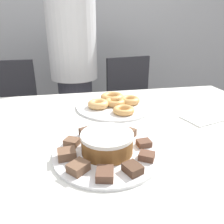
# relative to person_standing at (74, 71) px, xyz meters

# --- Properties ---
(wall_back) EXTENTS (8.00, 0.05, 2.60)m
(wall_back) POSITION_rel_person_standing_xyz_m (0.09, 0.70, 0.49)
(wall_back) COLOR #A8AAAD
(wall_back) RESTS_ON ground_plane
(table) EXTENTS (1.67, 1.03, 0.75)m
(table) POSITION_rel_person_standing_xyz_m (0.09, -0.92, -0.14)
(table) COLOR silver
(table) RESTS_ON ground_plane
(person_standing) EXTENTS (0.36, 0.36, 1.54)m
(person_standing) POSITION_rel_person_standing_xyz_m (0.00, 0.00, 0.00)
(person_standing) COLOR #383842
(person_standing) RESTS_ON ground_plane
(office_chair_left) EXTENTS (0.46, 0.46, 0.89)m
(office_chair_left) POSITION_rel_person_standing_xyz_m (-0.51, -0.06, -0.38)
(office_chair_left) COLOR black
(office_chair_left) RESTS_ON ground_plane
(office_chair_right) EXTENTS (0.52, 0.52, 0.89)m
(office_chair_right) POSITION_rel_person_standing_xyz_m (0.49, -0.06, -0.38)
(office_chair_right) COLOR black
(office_chair_right) RESTS_ON ground_plane
(plate_cake) EXTENTS (0.35, 0.35, 0.01)m
(plate_cake) POSITION_rel_person_standing_xyz_m (0.06, -1.11, -0.05)
(plate_cake) COLOR white
(plate_cake) RESTS_ON table
(plate_donuts) EXTENTS (0.40, 0.40, 0.01)m
(plate_donuts) POSITION_rel_person_standing_xyz_m (0.18, -0.68, -0.05)
(plate_donuts) COLOR white
(plate_donuts) RESTS_ON table
(frosted_cake) EXTENTS (0.17, 0.17, 0.07)m
(frosted_cake) POSITION_rel_person_standing_xyz_m (0.06, -1.11, -0.01)
(frosted_cake) COLOR brown
(frosted_cake) RESTS_ON plate_cake
(lamington_0) EXTENTS (0.06, 0.06, 0.02)m
(lamington_0) POSITION_rel_person_standing_xyz_m (0.11, -1.23, -0.04)
(lamington_0) COLOR #513828
(lamington_0) RESTS_ON plate_cake
(lamington_1) EXTENTS (0.06, 0.06, 0.02)m
(lamington_1) POSITION_rel_person_standing_xyz_m (0.17, -1.18, -0.04)
(lamington_1) COLOR brown
(lamington_1) RESTS_ON plate_cake
(lamington_2) EXTENTS (0.05, 0.04, 0.02)m
(lamington_2) POSITION_rel_person_standing_xyz_m (0.19, -1.10, -0.04)
(lamington_2) COLOR brown
(lamington_2) RESTS_ON plate_cake
(lamington_3) EXTENTS (0.06, 0.06, 0.03)m
(lamington_3) POSITION_rel_person_standing_xyz_m (0.16, -1.03, -0.03)
(lamington_3) COLOR brown
(lamington_3) RESTS_ON plate_cake
(lamington_4) EXTENTS (0.06, 0.06, 0.03)m
(lamington_4) POSITION_rel_person_standing_xyz_m (0.09, -0.99, -0.03)
(lamington_4) COLOR #513828
(lamington_4) RESTS_ON plate_cake
(lamington_5) EXTENTS (0.07, 0.07, 0.03)m
(lamington_5) POSITION_rel_person_standing_xyz_m (0.01, -0.99, -0.03)
(lamington_5) COLOR #513828
(lamington_5) RESTS_ON plate_cake
(lamington_6) EXTENTS (0.06, 0.06, 0.02)m
(lamington_6) POSITION_rel_person_standing_xyz_m (-0.05, -1.05, -0.04)
(lamington_6) COLOR brown
(lamington_6) RESTS_ON plate_cake
(lamington_7) EXTENTS (0.06, 0.05, 0.03)m
(lamington_7) POSITION_rel_person_standing_xyz_m (-0.07, -1.12, -0.03)
(lamington_7) COLOR brown
(lamington_7) RESTS_ON plate_cake
(lamington_8) EXTENTS (0.07, 0.07, 0.03)m
(lamington_8) POSITION_rel_person_standing_xyz_m (-0.03, -1.20, -0.03)
(lamington_8) COLOR brown
(lamington_8) RESTS_ON plate_cake
(lamington_9) EXTENTS (0.06, 0.06, 0.02)m
(lamington_9) POSITION_rel_person_standing_xyz_m (0.03, -1.24, -0.04)
(lamington_9) COLOR brown
(lamington_9) RESTS_ON plate_cake
(donut_0) EXTENTS (0.11, 0.11, 0.03)m
(donut_0) POSITION_rel_person_standing_xyz_m (0.18, -0.68, -0.03)
(donut_0) COLOR tan
(donut_0) RESTS_ON plate_donuts
(donut_1) EXTENTS (0.13, 0.13, 0.04)m
(donut_1) POSITION_rel_person_standing_xyz_m (0.18, -0.61, -0.03)
(donut_1) COLOR tan
(donut_1) RESTS_ON plate_donuts
(donut_2) EXTENTS (0.11, 0.11, 0.04)m
(donut_2) POSITION_rel_person_standing_xyz_m (0.09, -0.70, -0.03)
(donut_2) COLOR #E5AD66
(donut_2) RESTS_ON plate_donuts
(donut_3) EXTENTS (0.10, 0.10, 0.03)m
(donut_3) POSITION_rel_person_standing_xyz_m (0.20, -0.80, -0.03)
(donut_3) COLOR tan
(donut_3) RESTS_ON plate_donuts
(donut_4) EXTENTS (0.11, 0.11, 0.03)m
(donut_4) POSITION_rel_person_standing_xyz_m (0.26, -0.67, -0.03)
(donut_4) COLOR tan
(donut_4) RESTS_ON plate_donuts
(napkin) EXTENTS (0.18, 0.16, 0.01)m
(napkin) POSITION_rel_person_standing_xyz_m (0.53, -0.91, -0.05)
(napkin) COLOR white
(napkin) RESTS_ON table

